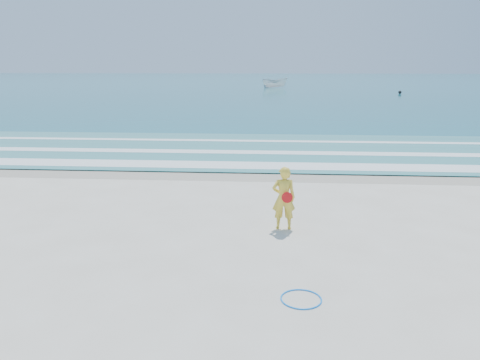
{
  "coord_description": "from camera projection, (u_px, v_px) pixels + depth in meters",
  "views": [
    {
      "loc": [
        0.87,
        -8.15,
        4.03
      ],
      "look_at": [
        -0.01,
        4.0,
        1.0
      ],
      "focal_mm": 35.0,
      "sensor_mm": 36.0,
      "label": 1
    }
  ],
  "objects": [
    {
      "name": "wet_sand",
      "position": [
        250.0,
        174.0,
        17.63
      ],
      "size": [
        400.0,
        2.4,
        0.0
      ],
      "primitive_type": "cube",
      "color": "#B2A893",
      "rests_on": "ground"
    },
    {
      "name": "foam_far",
      "position": [
        257.0,
        141.0,
        24.88
      ],
      "size": [
        400.0,
        0.6,
        0.01
      ],
      "primitive_type": "cube",
      "color": "white",
      "rests_on": "shallow"
    },
    {
      "name": "foam_near",
      "position": [
        252.0,
        165.0,
        18.87
      ],
      "size": [
        400.0,
        1.4,
        0.01
      ],
      "primitive_type": "cube",
      "color": "white",
      "rests_on": "shallow"
    },
    {
      "name": "woman",
      "position": [
        284.0,
        198.0,
        11.58
      ],
      "size": [
        0.6,
        0.43,
        1.6
      ],
      "color": "yellow",
      "rests_on": "ground"
    },
    {
      "name": "foam_mid",
      "position": [
        255.0,
        152.0,
        21.68
      ],
      "size": [
        400.0,
        0.9,
        0.01
      ],
      "primitive_type": "cube",
      "color": "white",
      "rests_on": "shallow"
    },
    {
      "name": "ground",
      "position": [
        225.0,
        281.0,
        8.92
      ],
      "size": [
        400.0,
        400.0,
        0.0
      ],
      "primitive_type": "plane",
      "color": "silver",
      "rests_on": "ground"
    },
    {
      "name": "boat",
      "position": [
        275.0,
        83.0,
        80.64
      ],
      "size": [
        4.58,
        2.38,
        1.68
      ],
      "primitive_type": "imported",
      "rotation": [
        0.0,
        0.0,
        1.75
      ],
      "color": "silver",
      "rests_on": "ocean"
    },
    {
      "name": "hoop",
      "position": [
        301.0,
        299.0,
        8.22
      ],
      "size": [
        0.91,
        0.91,
        0.03
      ],
      "primitive_type": "torus",
      "rotation": [
        0.0,
        0.0,
        -0.29
      ],
      "color": "#0E87FF",
      "rests_on": "ground"
    },
    {
      "name": "buoy",
      "position": [
        400.0,
        92.0,
        64.13
      ],
      "size": [
        0.45,
        0.45,
        0.45
      ],
      "primitive_type": "sphere",
      "color": "black",
      "rests_on": "ocean"
    },
    {
      "name": "ocean",
      "position": [
        271.0,
        81.0,
        110.55
      ],
      "size": [
        400.0,
        190.0,
        0.04
      ],
      "primitive_type": "cube",
      "color": "#19727F",
      "rests_on": "ground"
    },
    {
      "name": "shallow",
      "position": [
        255.0,
        149.0,
        22.46
      ],
      "size": [
        400.0,
        10.0,
        0.01
      ],
      "primitive_type": "cube",
      "color": "#59B7AD",
      "rests_on": "ocean"
    }
  ]
}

